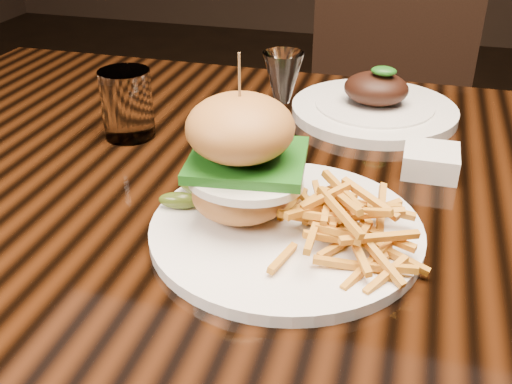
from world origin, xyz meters
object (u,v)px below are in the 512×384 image
(chair_far, at_px, (384,101))
(far_dish, at_px, (374,106))
(dining_table, at_px, (323,228))
(burger_plate, at_px, (277,193))
(wine_glass, at_px, (283,82))

(chair_far, bearing_deg, far_dish, -87.29)
(far_dish, xyz_separation_m, chair_far, (-0.01, 0.63, -0.23))
(dining_table, relative_size, far_dish, 5.66)
(burger_plate, relative_size, chair_far, 0.34)
(dining_table, height_order, chair_far, chair_far)
(far_dish, bearing_deg, dining_table, -98.49)
(wine_glass, xyz_separation_m, far_dish, (0.12, 0.19, -0.10))
(wine_glass, bearing_deg, chair_far, 82.85)
(wine_glass, distance_m, chair_far, 0.90)
(burger_plate, xyz_separation_m, wine_glass, (-0.04, 0.21, 0.06))
(burger_plate, distance_m, far_dish, 0.41)
(burger_plate, bearing_deg, dining_table, 80.20)
(dining_table, relative_size, chair_far, 1.68)
(chair_far, bearing_deg, dining_table, -90.13)
(wine_glass, relative_size, far_dish, 0.56)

